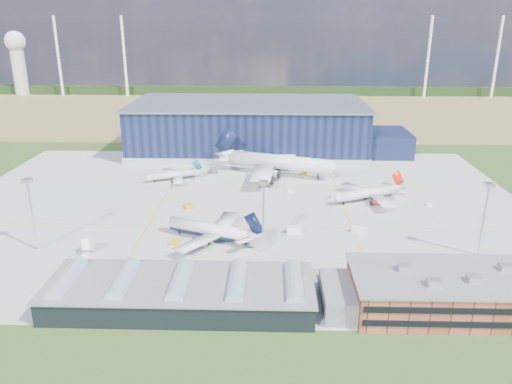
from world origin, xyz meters
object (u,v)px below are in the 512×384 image
object	(u,v)px
gse_van_a	(359,230)
gse_cart_a	(429,205)
airliner_navy	(209,223)
gse_tug_c	(304,173)
gse_tug_b	(175,242)
car_a	(449,264)
hangar	(254,129)
gse_cart_b	(291,191)
car_b	(451,257)
airstair	(88,248)
light_mast_center	(263,205)
ops_building	(446,292)
light_mast_west	(30,203)
airliner_widebody	(279,155)
airliner_red	(367,189)
gse_tug_a	(188,206)
light_mast_east	(486,208)
airliner_regional	(172,172)
gse_van_b	(339,197)
gse_van_c	(294,230)

from	to	relation	value
gse_van_a	gse_cart_a	size ratio (longest dim) A/B	1.76
airliner_navy	gse_tug_c	xyz separation A→B (m)	(34.98, 71.59, -5.14)
gse_tug_b	car_a	size ratio (longest dim) A/B	0.96
hangar	gse_cart_b	distance (m)	72.59
car_b	gse_cart_a	bearing A→B (deg)	-22.46
gse_cart_a	airstair	distance (m)	123.71
light_mast_center	ops_building	bearing A→B (deg)	-33.69
airliner_navy	car_a	distance (m)	73.34
hangar	car_a	world-z (taller)	hangar
light_mast_west	airliner_widebody	world-z (taller)	light_mast_west
airliner_red	gse_tug_a	world-z (taller)	airliner_red
hangar	gse_cart_a	size ratio (longest dim) A/B	51.50
light_mast_center	car_b	world-z (taller)	light_mast_center
gse_cart_b	light_mast_center	bearing A→B (deg)	-175.03
airliner_red	light_mast_east	bearing A→B (deg)	94.25
airliner_navy	gse_tug_c	bearing A→B (deg)	-93.34
airliner_regional	car_b	distance (m)	121.21
light_mast_east	gse_cart_a	xyz separation A→B (m)	(-2.57, 41.73, -14.82)
gse_cart_a	car_a	size ratio (longest dim) A/B	0.80
gse_tug_a	gse_tug_c	distance (m)	63.33
airliner_red	gse_cart_a	size ratio (longest dim) A/B	11.70
gse_tug_a	gse_van_a	world-z (taller)	gse_van_a
gse_cart_a	gse_tug_b	bearing A→B (deg)	-155.56
car_b	airliner_red	bearing A→B (deg)	4.52
gse_tug_c	gse_van_a	bearing A→B (deg)	-74.39
light_mast_east	gse_tug_a	size ratio (longest dim) A/B	5.92
light_mast_west	airliner_red	xyz separation A→B (m)	(109.52, 45.94, -10.06)
airliner_navy	gse_van_b	size ratio (longest dim) A/B	6.96
hangar	gse_van_b	world-z (taller)	hangar
light_mast_center	car_a	size ratio (longest dim) A/B	6.54
car_b	hangar	bearing A→B (deg)	12.24
light_mast_west	gse_van_c	bearing A→B (deg)	10.48
ops_building	car_a	size ratio (longest dim) A/B	13.08
gse_tug_b	gse_van_c	bearing A→B (deg)	27.38
gse_cart_b	gse_tug_b	bearing A→B (deg)	158.25
gse_van_b	gse_van_c	xyz separation A→B (m)	(-18.92, -33.09, -0.04)
ops_building	car_b	world-z (taller)	ops_building
light_mast_east	gse_cart_b	size ratio (longest dim) A/B	7.72
gse_van_a	gse_cart_a	xyz separation A→B (m)	(30.63, 26.29, -0.47)
hangar	airliner_widebody	xyz separation A→B (m)	(12.74, -45.22, -1.93)
airliner_widebody	car_b	distance (m)	96.86
airliner_navy	airliner_red	bearing A→B (deg)	-124.03
light_mast_center	gse_cart_a	distance (m)	76.54
car_a	gse_cart_a	bearing A→B (deg)	-31.45
gse_van_a	gse_van_b	xyz separation A→B (m)	(-2.80, 32.47, 0.12)
light_mast_west	airliner_widebody	bearing A→B (deg)	46.49
gse_tug_b	gse_cart_b	bearing A→B (deg)	65.47
gse_tug_a	car_b	size ratio (longest dim) A/B	0.98
light_mast_west	airliner_navy	xyz separation A→B (m)	(52.46, 8.49, -9.50)
airstair	car_a	xyz separation A→B (m)	(107.22, -5.01, -1.12)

